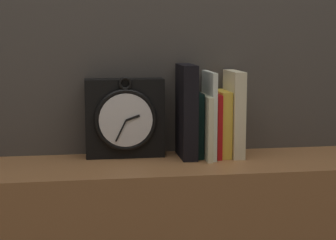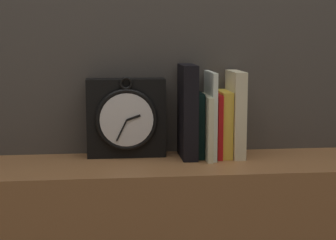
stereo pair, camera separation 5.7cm
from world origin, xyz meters
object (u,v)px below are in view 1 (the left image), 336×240
at_px(book_slot3_white, 209,114).
at_px(book_slot6_cream, 234,113).
at_px(clock, 125,118).
at_px(book_slot1_black, 196,124).
at_px(book_slot0_black, 187,111).
at_px(book_slot2_cream, 205,126).
at_px(book_slot4_red, 215,125).
at_px(book_slot5_yellow, 222,123).

bearing_deg(book_slot3_white, book_slot6_cream, 4.41).
bearing_deg(clock, book_slot1_black, -5.39).
distance_m(book_slot0_black, book_slot2_cream, 0.06).
bearing_deg(book_slot2_cream, book_slot4_red, 22.64).
bearing_deg(book_slot1_black, book_slot5_yellow, -3.01).
bearing_deg(book_slot1_black, clock, 174.61).
distance_m(book_slot0_black, book_slot6_cream, 0.13).
xyz_separation_m(clock, book_slot5_yellow, (0.27, -0.02, -0.02)).
distance_m(clock, book_slot6_cream, 0.30).
bearing_deg(book_slot5_yellow, book_slot3_white, -164.41).
relative_size(book_slot0_black, book_slot4_red, 1.45).
relative_size(clock, book_slot1_black, 1.26).
bearing_deg(book_slot6_cream, book_slot0_black, -179.59).
bearing_deg(book_slot6_cream, book_slot1_black, 174.86).
height_order(book_slot1_black, book_slot5_yellow, book_slot5_yellow).
bearing_deg(clock, book_slot0_black, -9.80).
bearing_deg(book_slot2_cream, clock, 169.73).
bearing_deg(book_slot5_yellow, book_slot4_red, -170.34).
xyz_separation_m(book_slot0_black, book_slot2_cream, (0.05, -0.01, -0.04)).
distance_m(book_slot3_white, book_slot4_red, 0.04).
xyz_separation_m(clock, book_slot2_cream, (0.21, -0.04, -0.02)).
relative_size(book_slot2_cream, book_slot3_white, 0.73).
relative_size(book_slot5_yellow, book_slot6_cream, 0.77).
height_order(book_slot3_white, book_slot4_red, book_slot3_white).
bearing_deg(book_slot1_black, book_slot2_cream, -47.45).
height_order(book_slot3_white, book_slot5_yellow, book_slot3_white).
height_order(book_slot1_black, book_slot3_white, book_slot3_white).
bearing_deg(book_slot0_black, book_slot3_white, -4.20).
xyz_separation_m(book_slot1_black, book_slot6_cream, (0.10, -0.01, 0.03)).
relative_size(book_slot2_cream, book_slot5_yellow, 0.95).
height_order(clock, book_slot2_cream, clock).
relative_size(clock, book_slot5_yellow, 1.24).
height_order(book_slot1_black, book_slot4_red, book_slot1_black).
bearing_deg(book_slot4_red, book_slot1_black, 171.60).
height_order(book_slot2_cream, book_slot6_cream, book_slot6_cream).
height_order(book_slot0_black, book_slot4_red, book_slot0_black).
xyz_separation_m(clock, book_slot0_black, (0.16, -0.03, 0.02)).
height_order(book_slot2_cream, book_slot5_yellow, book_slot5_yellow).
bearing_deg(clock, book_slot3_white, -8.30).
bearing_deg(book_slot3_white, clock, 171.70).
distance_m(book_slot5_yellow, book_slot6_cream, 0.04).
xyz_separation_m(book_slot0_black, book_slot6_cream, (0.13, 0.00, -0.01)).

